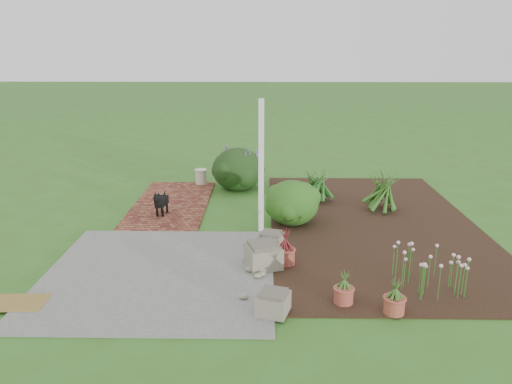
{
  "coord_description": "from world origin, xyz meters",
  "views": [
    {
      "loc": [
        0.36,
        -8.75,
        3.41
      ],
      "look_at": [
        0.2,
        0.4,
        0.7
      ],
      "focal_mm": 35.0,
      "sensor_mm": 36.0,
      "label": 1
    }
  ],
  "objects_px": {
    "cream_ceramic_urn": "(201,177)",
    "evergreen_shrub": "(292,202)",
    "stone_trough_near": "(273,303)",
    "black_dog": "(161,201)"
  },
  "relations": [
    {
      "from": "stone_trough_near",
      "to": "evergreen_shrub",
      "type": "height_order",
      "value": "evergreen_shrub"
    },
    {
      "from": "evergreen_shrub",
      "to": "black_dog",
      "type": "bearing_deg",
      "value": 171.26
    },
    {
      "from": "stone_trough_near",
      "to": "cream_ceramic_urn",
      "type": "bearing_deg",
      "value": 105.28
    },
    {
      "from": "black_dog",
      "to": "cream_ceramic_urn",
      "type": "height_order",
      "value": "black_dog"
    },
    {
      "from": "stone_trough_near",
      "to": "evergreen_shrub",
      "type": "relative_size",
      "value": 0.38
    },
    {
      "from": "stone_trough_near",
      "to": "evergreen_shrub",
      "type": "xyz_separation_m",
      "value": [
        0.42,
        3.45,
        0.3
      ]
    },
    {
      "from": "stone_trough_near",
      "to": "black_dog",
      "type": "distance_m",
      "value": 4.47
    },
    {
      "from": "cream_ceramic_urn",
      "to": "evergreen_shrub",
      "type": "xyz_separation_m",
      "value": [
        2.14,
        -2.83,
        0.25
      ]
    },
    {
      "from": "black_dog",
      "to": "cream_ceramic_urn",
      "type": "xyz_separation_m",
      "value": [
        0.52,
        2.42,
        -0.11
      ]
    },
    {
      "from": "black_dog",
      "to": "evergreen_shrub",
      "type": "xyz_separation_m",
      "value": [
        2.66,
        -0.41,
        0.14
      ]
    }
  ]
}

